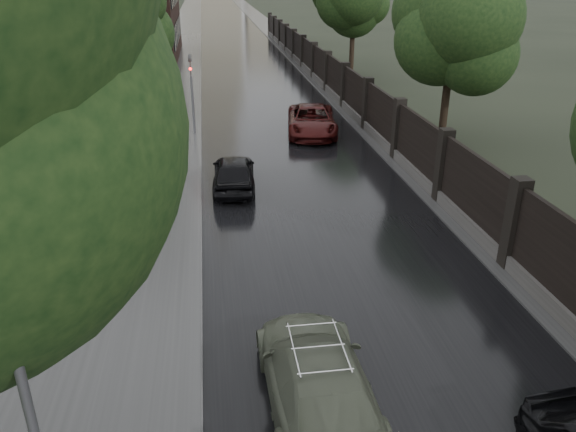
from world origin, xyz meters
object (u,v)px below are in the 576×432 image
Objects in this scene: volga_sedan at (317,379)px; tree_left_far at (120,19)px; tree_right_c at (354,9)px; traffic_light at (192,88)px; car_right_far at (312,120)px; hatchback_left at (234,172)px; tree_right_b at (453,37)px.

tree_left_far is at bearing -76.92° from volga_sedan.
tree_left_far is 18.45m from tree_right_c.
traffic_light is 6.16m from car_right_far.
volga_sedan is 0.94× the size of car_right_far.
traffic_light is 1.02× the size of hatchback_left.
car_right_far is at bearing -101.07° from volga_sedan.
traffic_light is at bearing -128.18° from tree_right_c.
volga_sedan is at bearing -105.01° from tree_right_c.
traffic_light is (-11.80, -15.01, -2.55)m from tree_right_c.
tree_right_b reaches higher than volga_sedan.
hatchback_left is at bearing -86.62° from volga_sedan.
volga_sedan is (6.20, -24.69, -4.54)m from tree_left_far.
hatchback_left is at bearing -113.48° from car_right_far.
hatchback_left is at bearing -67.37° from tree_left_far.
tree_left_far is at bearing 157.88° from car_right_far.
volga_sedan is (2.50, -19.68, -1.70)m from traffic_light.
tree_right_c is 1.75× the size of traffic_light.
volga_sedan is at bearing -75.90° from tree_left_far.
volga_sedan is 19.48m from car_right_far.
traffic_light is 7.99m from hatchback_left.
tree_right_b is 19.57m from volga_sedan.
hatchback_left is at bearing -155.56° from tree_right_b.
tree_right_c reaches higher than hatchback_left.
tree_right_b is at bearing -152.22° from hatchback_left.
car_right_far is (4.33, 7.14, 0.04)m from hatchback_left.
tree_right_c is at bearing 51.82° from traffic_light.
car_right_far is at bearing -4.88° from traffic_light.
tree_left_far reaches higher than hatchback_left.
tree_right_b and tree_right_c have the same top height.
volga_sedan reaches higher than hatchback_left.
traffic_light reaches higher than hatchback_left.
tree_right_c is 1.45× the size of volga_sedan.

